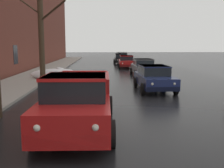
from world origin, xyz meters
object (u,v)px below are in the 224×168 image
at_px(pickup_truck_red_approaching_near_lane, 78,102).
at_px(bare_tree_mid_block, 41,29).
at_px(sedan_grey_parked_kerbside_mid, 143,67).
at_px(sedan_white_at_far_intersection, 122,56).
at_px(sedan_darkblue_parked_kerbside_close, 154,77).
at_px(sedan_black_queued_behind_truck, 121,59).
at_px(sedan_red_parked_far_down_block, 126,61).

bearing_deg(pickup_truck_red_approaching_near_lane, bare_tree_mid_block, 108.33).
height_order(pickup_truck_red_approaching_near_lane, sedan_grey_parked_kerbside_mid, pickup_truck_red_approaching_near_lane).
height_order(sedan_grey_parked_kerbside_mid, sedan_white_at_far_intersection, same).
bearing_deg(pickup_truck_red_approaching_near_lane, sedan_grey_parked_kerbside_mid, 73.20).
height_order(sedan_darkblue_parked_kerbside_close, sedan_white_at_far_intersection, same).
distance_m(sedan_darkblue_parked_kerbside_close, sedan_black_queued_behind_truck, 21.25).
xyz_separation_m(sedan_red_parked_far_down_block, sedan_white_at_far_intersection, (0.65, 13.76, -0.00)).
distance_m(sedan_black_queued_behind_truck, sedan_white_at_far_intersection, 7.44).
relative_size(sedan_darkblue_parked_kerbside_close, sedan_white_at_far_intersection, 1.03).
bearing_deg(sedan_darkblue_parked_kerbside_close, sedan_grey_parked_kerbside_mid, 85.55).
bearing_deg(sedan_black_queued_behind_truck, sedan_red_parked_far_down_block, -89.31).
height_order(pickup_truck_red_approaching_near_lane, sedan_black_queued_behind_truck, pickup_truck_red_approaching_near_lane).
relative_size(sedan_darkblue_parked_kerbside_close, sedan_grey_parked_kerbside_mid, 1.02).
relative_size(bare_tree_mid_block, sedan_white_at_far_intersection, 1.62).
relative_size(sedan_grey_parked_kerbside_mid, sedan_black_queued_behind_truck, 1.04).
relative_size(bare_tree_mid_block, sedan_darkblue_parked_kerbside_close, 1.57).
distance_m(bare_tree_mid_block, sedan_white_at_far_intersection, 27.71).
height_order(pickup_truck_red_approaching_near_lane, sedan_red_parked_far_down_block, pickup_truck_red_approaching_near_lane).
xyz_separation_m(pickup_truck_red_approaching_near_lane, sedan_red_parked_far_down_block, (3.60, 21.89, -0.13)).
relative_size(bare_tree_mid_block, sedan_black_queued_behind_truck, 1.66).
bearing_deg(bare_tree_mid_block, sedan_white_at_far_intersection, 74.76).
xyz_separation_m(bare_tree_mid_block, sedan_grey_parked_kerbside_mid, (7.29, 5.15, -2.80)).
distance_m(sedan_red_parked_far_down_block, sedan_black_queued_behind_truck, 6.36).
xyz_separation_m(sedan_darkblue_parked_kerbside_close, sedan_black_queued_behind_truck, (-0.21, 21.25, -0.00)).
height_order(bare_tree_mid_block, pickup_truck_red_approaching_near_lane, bare_tree_mid_block).
bearing_deg(bare_tree_mid_block, sedan_darkblue_parked_kerbside_close, -17.00).
relative_size(sedan_red_parked_far_down_block, sedan_black_queued_behind_truck, 1.08).
bearing_deg(sedan_black_queued_behind_truck, sedan_darkblue_parked_kerbside_close, -89.43).
bearing_deg(pickup_truck_red_approaching_near_lane, sedan_darkblue_parked_kerbside_close, 61.96).
bearing_deg(sedan_white_at_far_intersection, pickup_truck_red_approaching_near_lane, -96.79).
distance_m(pickup_truck_red_approaching_near_lane, sedan_grey_parked_kerbside_mid, 14.84).
relative_size(pickup_truck_red_approaching_near_lane, sedan_black_queued_behind_truck, 1.30).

